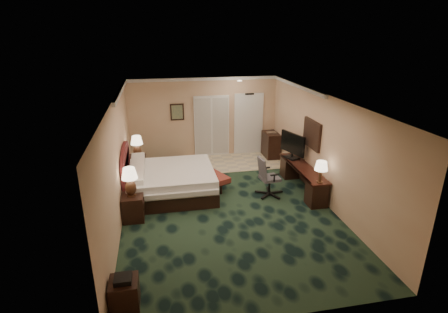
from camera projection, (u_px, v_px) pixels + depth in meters
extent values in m
cube|color=black|center=(226.00, 205.00, 8.82)|extent=(5.00, 7.50, 0.00)
cube|color=silver|center=(226.00, 99.00, 7.89)|extent=(5.00, 7.50, 0.00)
cube|color=tan|center=(204.00, 118.00, 11.81)|extent=(5.00, 0.00, 2.70)
cube|color=tan|center=(278.00, 243.00, 4.90)|extent=(5.00, 0.00, 2.70)
cube|color=tan|center=(118.00, 162.00, 7.91)|extent=(0.00, 7.50, 2.70)
cube|color=tan|center=(323.00, 148.00, 8.81)|extent=(0.00, 7.50, 2.70)
cube|color=beige|center=(235.00, 162.00, 11.65)|extent=(3.20, 1.70, 0.01)
cube|color=white|center=(248.00, 124.00, 12.17)|extent=(1.02, 0.06, 2.18)
cube|color=#BAB8B1|center=(212.00, 126.00, 11.92)|extent=(1.20, 0.06, 2.10)
cube|color=#4A645B|center=(177.00, 112.00, 11.53)|extent=(0.45, 0.06, 0.55)
cube|color=white|center=(312.00, 134.00, 9.28)|extent=(0.05, 0.95, 0.75)
cube|color=white|center=(172.00, 182.00, 9.29)|extent=(2.22, 2.06, 0.70)
cube|color=black|center=(133.00, 207.00, 8.08)|extent=(0.48, 0.55, 0.60)
cube|color=black|center=(138.00, 167.00, 10.37)|extent=(0.51, 0.59, 0.64)
cube|color=maroon|center=(212.00, 179.00, 9.79)|extent=(0.91, 1.31, 0.42)
cube|color=black|center=(125.00, 293.00, 5.53)|extent=(0.45, 0.45, 0.48)
cube|color=black|center=(302.00, 178.00, 9.55)|extent=(0.50, 2.33, 0.67)
cube|color=black|center=(292.00, 146.00, 9.93)|extent=(0.38, 0.94, 0.75)
cube|color=black|center=(271.00, 145.00, 12.02)|extent=(0.45, 0.81, 0.85)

